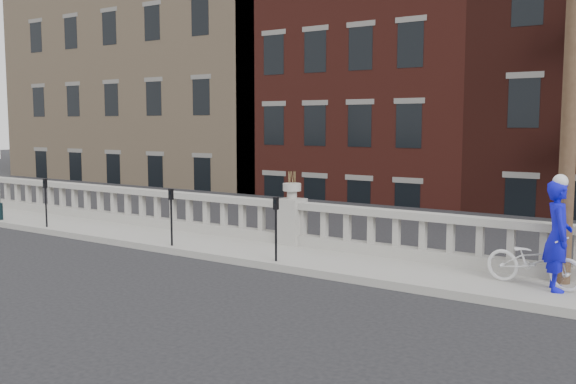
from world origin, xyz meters
The scene contains 10 objects.
ground centered at (0.00, 0.00, 0.00)m, with size 120.00×120.00×0.00m, color black.
sidewalk centered at (0.00, 3.00, 0.07)m, with size 32.00×2.20×0.15m, color gray.
balustrade centered at (0.00, 3.95, 0.64)m, with size 28.00×0.34×1.03m.
planter_pedestal centered at (0.00, 3.95, 0.83)m, with size 0.55×0.55×1.76m.
lower_level centered at (0.56, 23.04, 2.63)m, with size 80.00×44.00×20.80m.
parking_meter_b centered at (-7.11, 2.15, 1.00)m, with size 0.10×0.09×1.36m.
parking_meter_c centered at (-2.24, 2.15, 1.00)m, with size 0.10×0.09×1.36m.
parking_meter_d centered at (0.81, 2.15, 1.00)m, with size 0.10×0.09×1.36m.
bicycle centered at (5.83, 3.07, 0.61)m, with size 0.61×1.74×0.91m, color silver.
cyclist centered at (6.22, 3.00, 1.11)m, with size 0.70×0.46×1.93m, color #0D0EC6.
Camera 1 is at (8.56, -8.69, 3.06)m, focal length 40.00 mm.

